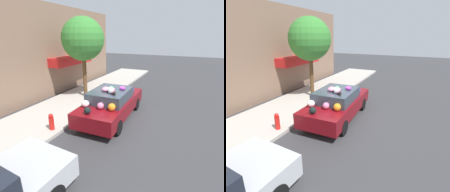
{
  "view_description": "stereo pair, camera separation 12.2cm",
  "coord_description": "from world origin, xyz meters",
  "views": [
    {
      "loc": [
        -7.02,
        -3.45,
        3.78
      ],
      "look_at": [
        0.0,
        -0.13,
        1.09
      ],
      "focal_mm": 28.0,
      "sensor_mm": 36.0,
      "label": 1
    },
    {
      "loc": [
        -6.97,
        -3.56,
        3.78
      ],
      "look_at": [
        0.0,
        -0.13,
        1.09
      ],
      "focal_mm": 28.0,
      "sensor_mm": 36.0,
      "label": 2
    }
  ],
  "objects": [
    {
      "name": "ground_plane",
      "position": [
        0.0,
        0.0,
        0.0
      ],
      "size": [
        60.0,
        60.0,
        0.0
      ],
      "primitive_type": "plane",
      "color": "#38383A"
    },
    {
      "name": "sidewalk_curb",
      "position": [
        0.0,
        2.7,
        0.07
      ],
      "size": [
        24.0,
        3.2,
        0.14
      ],
      "color": "#B2ADA3",
      "rests_on": "ground"
    },
    {
      "name": "building_facade",
      "position": [
        0.17,
        4.92,
        2.79
      ],
      "size": [
        18.0,
        1.2,
        5.65
      ],
      "color": "#846651",
      "rests_on": "ground"
    },
    {
      "name": "street_tree",
      "position": [
        1.85,
        2.61,
        3.58
      ],
      "size": [
        2.49,
        2.49,
        4.71
      ],
      "color": "brown",
      "rests_on": "sidewalk_curb"
    },
    {
      "name": "fire_hydrant",
      "position": [
        -2.34,
        1.49,
        0.48
      ],
      "size": [
        0.2,
        0.2,
        0.7
      ],
      "color": "red",
      "rests_on": "sidewalk_curb"
    },
    {
      "name": "art_car",
      "position": [
        -0.05,
        -0.13,
        0.77
      ],
      "size": [
        4.53,
        2.02,
        1.73
      ],
      "rotation": [
        0.0,
        0.0,
        0.04
      ],
      "color": "maroon",
      "rests_on": "ground"
    }
  ]
}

